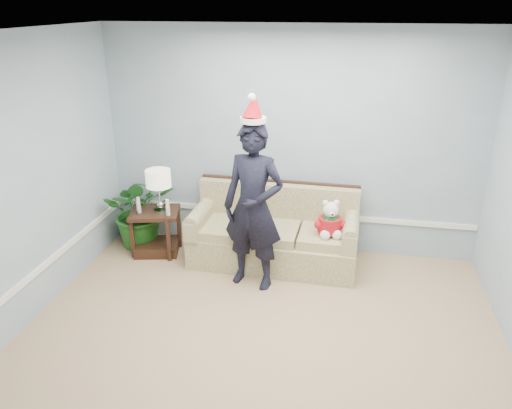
{
  "coord_description": "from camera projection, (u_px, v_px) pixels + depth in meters",
  "views": [
    {
      "loc": [
        0.7,
        -3.22,
        2.92
      ],
      "look_at": [
        -0.22,
        1.55,
        0.93
      ],
      "focal_mm": 35.0,
      "sensor_mm": 36.0,
      "label": 1
    }
  ],
  "objects": [
    {
      "name": "candle_pair",
      "position": [
        153.0,
        207.0,
        5.93
      ],
      "size": [
        0.42,
        0.05,
        0.2
      ],
      "color": "silver",
      "rests_on": "side_table"
    },
    {
      "name": "teddy_bear",
      "position": [
        330.0,
        223.0,
        5.55
      ],
      "size": [
        0.31,
        0.32,
        0.43
      ],
      "rotation": [
        0.0,
        0.0,
        0.23
      ],
      "color": "white",
      "rests_on": "sofa"
    },
    {
      "name": "side_table",
      "position": [
        156.0,
        236.0,
        6.18
      ],
      "size": [
        0.67,
        0.6,
        0.56
      ],
      "rotation": [
        0.0,
        0.0,
        0.23
      ],
      "color": "#331B12",
      "rests_on": "room_shell"
    },
    {
      "name": "table_lamp",
      "position": [
        158.0,
        180.0,
        5.87
      ],
      "size": [
        0.3,
        0.3,
        0.53
      ],
      "color": "silver",
      "rests_on": "side_table"
    },
    {
      "name": "wainscot_trim",
      "position": [
        161.0,
        253.0,
        5.26
      ],
      "size": [
        4.49,
        4.99,
        0.06
      ],
      "color": "white",
      "rests_on": "room_shell"
    },
    {
      "name": "room_shell",
      "position": [
        246.0,
        232.0,
        3.64
      ],
      "size": [
        4.54,
        5.04,
        2.74
      ],
      "color": "tan",
      "rests_on": "ground"
    },
    {
      "name": "houseplant",
      "position": [
        141.0,
        210.0,
        6.26
      ],
      "size": [
        1.11,
        1.06,
        0.96
      ],
      "primitive_type": "imported",
      "rotation": [
        0.0,
        0.0,
        0.47
      ],
      "color": "#1A551A",
      "rests_on": "room_shell"
    },
    {
      "name": "sofa",
      "position": [
        275.0,
        236.0,
        5.95
      ],
      "size": [
        1.96,
        0.89,
        0.91
      ],
      "rotation": [
        0.0,
        0.0,
        -0.03
      ],
      "color": "brown",
      "rests_on": "room_shell"
    },
    {
      "name": "santa_hat",
      "position": [
        253.0,
        109.0,
        4.85
      ],
      "size": [
        0.3,
        0.33,
        0.31
      ],
      "rotation": [
        0.0,
        0.0,
        -0.16
      ],
      "color": "white",
      "rests_on": "man"
    },
    {
      "name": "man",
      "position": [
        253.0,
        207.0,
        5.23
      ],
      "size": [
        0.74,
        0.57,
        1.82
      ],
      "primitive_type": "imported",
      "rotation": [
        0.0,
        0.0,
        -0.21
      ],
      "color": "black",
      "rests_on": "room_shell"
    }
  ]
}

